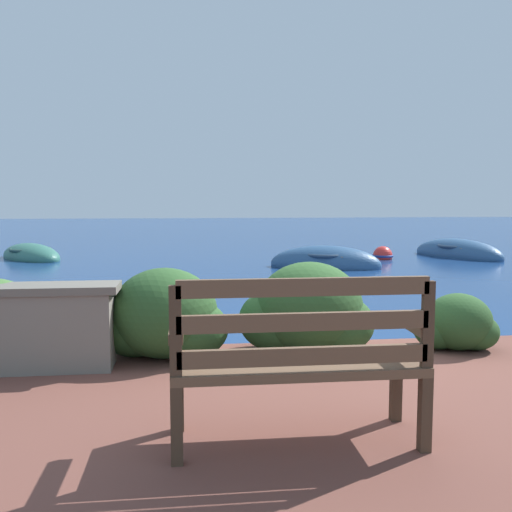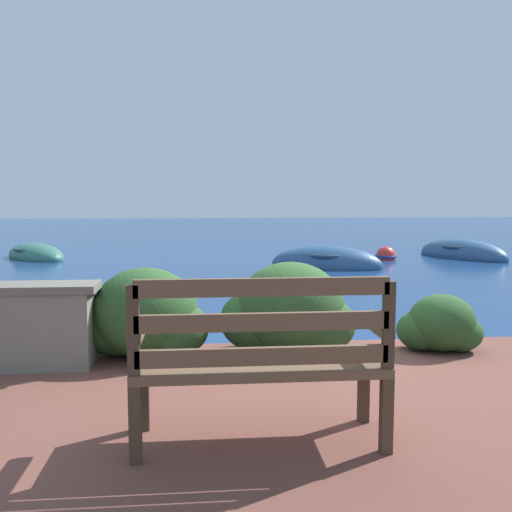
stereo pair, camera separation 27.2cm
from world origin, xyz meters
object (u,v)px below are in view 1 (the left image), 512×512
Objects in this scene: rowboat_far at (31,257)px; park_bench at (299,357)px; rowboat_nearest at (325,264)px; rowboat_mid at (458,254)px; mooring_buoy at (383,256)px.

park_bench is at bearing 161.72° from rowboat_far.
park_bench is 12.97m from rowboat_far.
rowboat_mid is at bearing 45.25° from rowboat_nearest.
mooring_buoy is at bearing 71.85° from park_bench.
rowboat_mid is 5.47× the size of mooring_buoy.
rowboat_mid is at bearing 63.50° from park_bench.
park_bench is 0.51× the size of rowboat_nearest.
rowboat_nearest is 0.91× the size of rowboat_mid.
park_bench is 9.79m from rowboat_nearest.
park_bench is at bearing -83.95° from rowboat_nearest.
rowboat_far is (-11.04, 0.80, -0.01)m from rowboat_mid.
mooring_buoy is at bearing 60.31° from rowboat_nearest.
rowboat_nearest is 7.51m from rowboat_far.
rowboat_mid reaches higher than mooring_buoy.
park_bench is 0.54× the size of rowboat_far.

